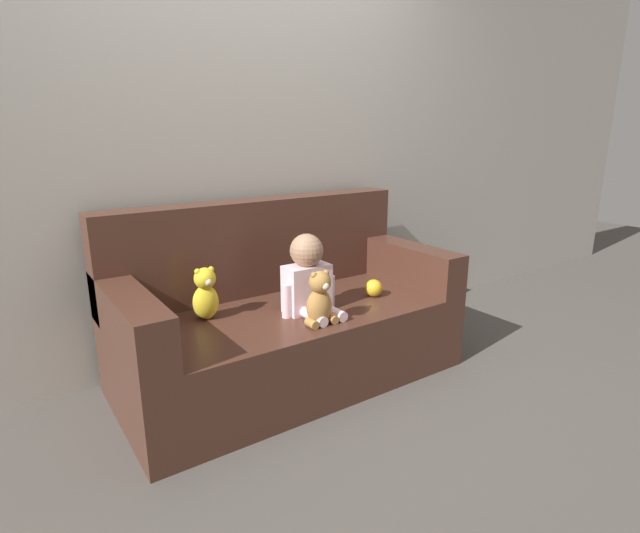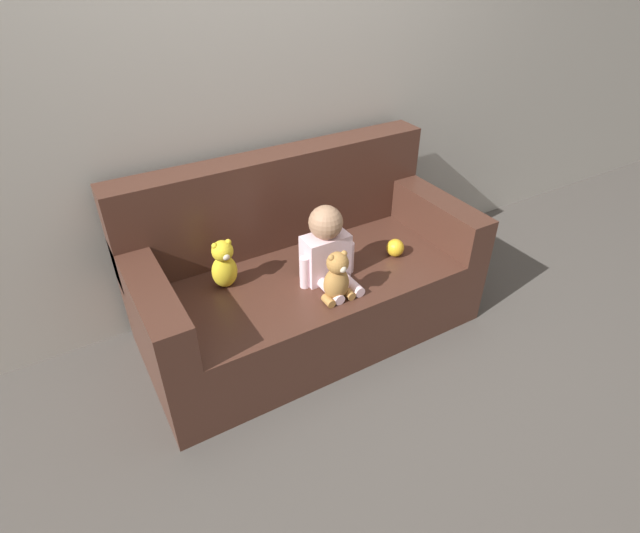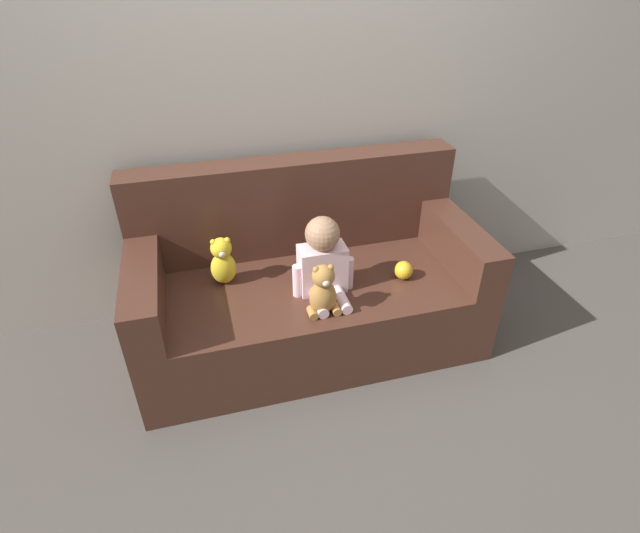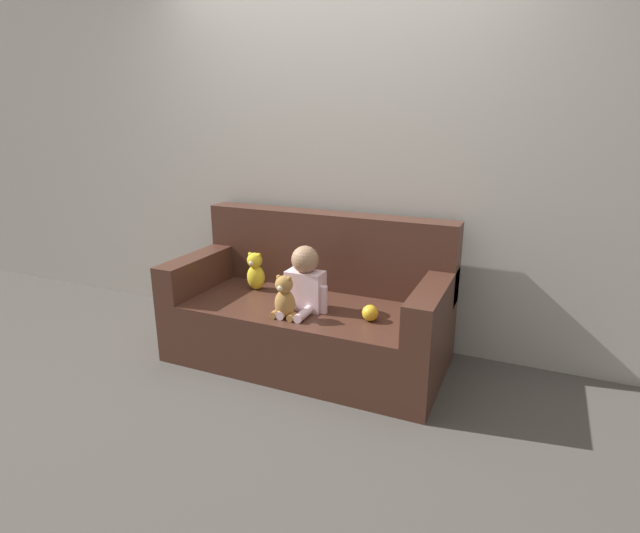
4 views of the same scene
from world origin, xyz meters
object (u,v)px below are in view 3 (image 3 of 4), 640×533
object	(u,v)px
teddy_bear_brown	(323,291)
plush_toy_side	(223,261)
couch	(307,284)
toy_ball	(404,270)
person_baby	(323,260)

from	to	relation	value
teddy_bear_brown	plush_toy_side	xyz separation A→B (m)	(-0.41, 0.36, 0.01)
couch	plush_toy_side	xyz separation A→B (m)	(-0.42, 0.01, 0.21)
couch	teddy_bear_brown	world-z (taller)	couch
couch	toy_ball	bearing A→B (deg)	-22.24
couch	plush_toy_side	distance (m)	0.47
person_baby	teddy_bear_brown	world-z (taller)	person_baby
plush_toy_side	toy_ball	distance (m)	0.91
couch	toy_ball	world-z (taller)	couch
person_baby	teddy_bear_brown	xyz separation A→B (m)	(-0.05, -0.17, -0.06)
person_baby	plush_toy_side	world-z (taller)	person_baby
plush_toy_side	teddy_bear_brown	bearing A→B (deg)	-41.18
couch	teddy_bear_brown	bearing A→B (deg)	-91.18
toy_ball	couch	bearing A→B (deg)	157.76
teddy_bear_brown	couch	bearing A→B (deg)	88.82
couch	person_baby	size ratio (longest dim) A/B	4.41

